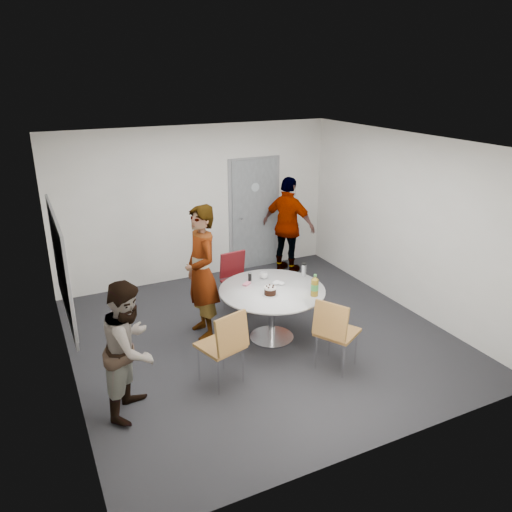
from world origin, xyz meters
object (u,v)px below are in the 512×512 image
door (254,215)px  chair_near_left (225,341)px  person_right (288,226)px  chair_near_right (334,328)px  person_left (130,348)px  table (274,296)px  chair_far (236,275)px  whiteboard (61,265)px  person_main (202,273)px

door → chair_near_left: size_ratio=2.17×
chair_near_left → person_right: (2.40, 2.81, 0.30)m
chair_near_right → person_left: person_left is taller
table → person_left: (-2.10, -0.71, 0.12)m
chair_near_right → chair_far: chair_near_right is taller
chair_near_right → person_right: (1.08, 3.09, 0.30)m
chair_near_left → door: bearing=42.7°
chair_near_left → person_left: 1.09m
chair_near_right → chair_far: (-0.39, 2.11, -0.03)m
door → person_right: 0.70m
whiteboard → chair_near_left: whiteboard is taller
chair_near_left → person_main: person_main is taller
chair_far → person_left: person_left is taller
table → person_right: bearing=56.3°
chair_far → person_main: bearing=30.6°
chair_near_right → person_right: bearing=130.9°
door → chair_far: (-1.04, -1.52, -0.46)m
door → chair_far: size_ratio=2.30×
whiteboard → chair_far: (2.52, 0.76, -0.89)m
person_main → whiteboard: bearing=-83.2°
whiteboard → person_left: whiteboard is taller
chair_near_right → chair_far: size_ratio=1.05×
person_main → chair_near_left: bearing=-8.6°
chair_near_left → person_left: (-1.08, 0.04, 0.17)m
table → whiteboard: bearing=173.1°
table → person_left: person_left is taller
chair_near_left → person_right: size_ratio=0.55×
chair_near_right → person_right: 3.29m
table → chair_near_left: 1.27m
chair_near_left → chair_far: chair_near_left is taller
whiteboard → person_left: bearing=-63.5°
person_left → person_right: bearing=-17.8°
door → person_main: (-1.79, -2.06, -0.08)m
person_left → table: bearing=-37.7°
person_main → person_left: person_main is taller
chair_near_left → person_left: bearing=161.1°
door → table: door is taller
chair_near_left → chair_near_right: bearing=-28.7°
table → chair_near_left: table is taller
chair_far → chair_near_left: bearing=57.6°
person_left → whiteboard: bearing=60.1°
door → whiteboard: door is taller
person_left → person_right: person_right is taller
person_right → whiteboard: bearing=82.7°
whiteboard → person_right: 4.39m
chair_near_right → person_left: (-2.40, 0.32, 0.18)m
chair_near_left → whiteboard: bearing=129.3°
whiteboard → person_right: whiteboard is taller
chair_near_right → person_right: size_ratio=0.54×
door → chair_near_left: 3.91m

